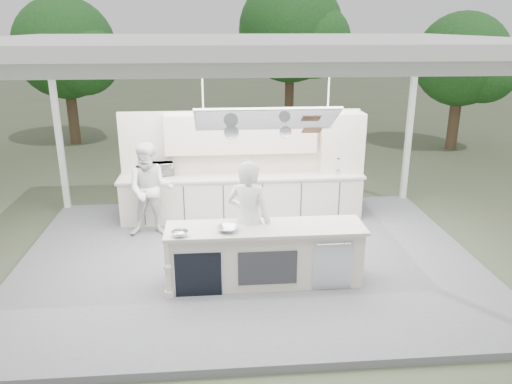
{
  "coord_description": "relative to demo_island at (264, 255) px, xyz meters",
  "views": [
    {
      "loc": [
        -0.56,
        -8.02,
        4.05
      ],
      "look_at": [
        0.17,
        0.4,
        1.2
      ],
      "focal_mm": 35.0,
      "sensor_mm": 36.0,
      "label": 1
    }
  ],
  "objects": [
    {
      "name": "back_wall_unit",
      "position": [
        0.27,
        3.03,
        0.98
      ],
      "size": [
        5.05,
        0.48,
        2.25
      ],
      "color": "white",
      "rests_on": "stage_deck"
    },
    {
      "name": "bowl_small",
      "position": [
        -1.28,
        -0.24,
        0.51
      ],
      "size": [
        0.26,
        0.26,
        0.08
      ],
      "primitive_type": "imported",
      "rotation": [
        0.0,
        0.0,
        0.04
      ],
      "color": "silver",
      "rests_on": "demo_island"
    },
    {
      "name": "stage_deck",
      "position": [
        -0.18,
        0.91,
        -0.54
      ],
      "size": [
        8.0,
        6.0,
        0.12
      ],
      "primitive_type": "cube",
      "color": "slate",
      "rests_on": "ground"
    },
    {
      "name": "head_chef",
      "position": [
        -0.22,
        0.21,
        0.51
      ],
      "size": [
        0.84,
        0.71,
        1.96
      ],
      "primitive_type": "imported",
      "rotation": [
        0.0,
        0.0,
        2.75
      ],
      "color": "white",
      "rests_on": "stage_deck"
    },
    {
      "name": "tree_cluster",
      "position": [
        -0.34,
        10.68,
        2.69
      ],
      "size": [
        19.55,
        9.4,
        5.85
      ],
      "color": "#483624",
      "rests_on": "ground"
    },
    {
      "name": "tent",
      "position": [
        -0.18,
        0.9,
        3.11
      ],
      "size": [
        8.2,
        6.2,
        3.86
      ],
      "color": "white",
      "rests_on": "ground"
    },
    {
      "name": "sous_chef",
      "position": [
        -1.98,
        2.09,
        0.45
      ],
      "size": [
        0.9,
        0.7,
        1.84
      ],
      "primitive_type": "imported",
      "rotation": [
        0.0,
        0.0,
        0.0
      ],
      "color": "white",
      "rests_on": "stage_deck"
    },
    {
      "name": "back_counter",
      "position": [
        -0.18,
        2.81,
        0.0
      ],
      "size": [
        5.08,
        0.72,
        0.95
      ],
      "color": "white",
      "rests_on": "stage_deck"
    },
    {
      "name": "demo_island",
      "position": [
        0.0,
        0.0,
        0.0
      ],
      "size": [
        3.1,
        0.79,
        0.95
      ],
      "color": "white",
      "rests_on": "stage_deck"
    },
    {
      "name": "toaster_oven",
      "position": [
        -1.86,
        2.97,
        0.61
      ],
      "size": [
        0.57,
        0.46,
        0.28
      ],
      "primitive_type": "imported",
      "rotation": [
        0.0,
        0.0,
        0.25
      ],
      "color": "#B5B7BC",
      "rests_on": "back_counter"
    },
    {
      "name": "ground",
      "position": [
        -0.18,
        0.91,
        -0.6
      ],
      "size": [
        90.0,
        90.0,
        0.0
      ],
      "primitive_type": "plane",
      "color": "#454C34",
      "rests_on": "ground"
    },
    {
      "name": "bowl_large",
      "position": [
        -0.57,
        -0.11,
        0.51
      ],
      "size": [
        0.37,
        0.37,
        0.08
      ],
      "primitive_type": "imported",
      "rotation": [
        0.0,
        0.0,
        -0.24
      ],
      "color": "silver",
      "rests_on": "demo_island"
    }
  ]
}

